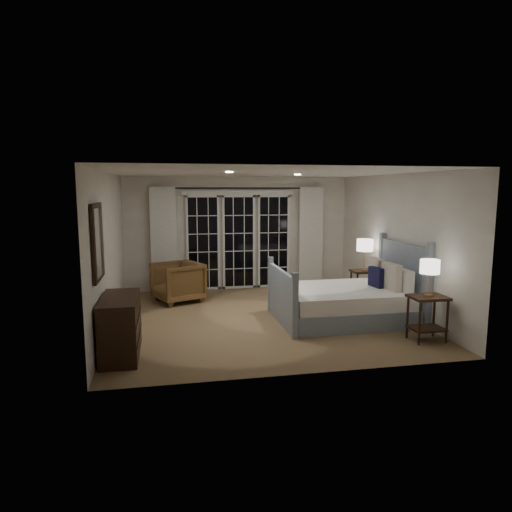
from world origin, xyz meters
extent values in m
plane|color=olive|center=(0.00, 0.00, 0.00)|extent=(5.00, 5.00, 0.00)
plane|color=white|center=(0.00, 0.00, 2.50)|extent=(5.00, 5.00, 0.00)
cube|color=white|center=(-2.50, 0.00, 1.25)|extent=(0.02, 5.00, 2.50)
cube|color=white|center=(2.50, 0.00, 1.25)|extent=(0.02, 5.00, 2.50)
cube|color=white|center=(0.00, 2.50, 1.25)|extent=(5.00, 0.02, 2.50)
cube|color=white|center=(0.00, -2.50, 1.25)|extent=(5.00, 0.02, 2.50)
cube|color=black|center=(-0.80, 2.47, 1.05)|extent=(0.66, 0.02, 2.02)
cube|color=black|center=(0.00, 2.47, 1.05)|extent=(0.66, 0.02, 2.02)
cube|color=black|center=(0.80, 2.47, 1.05)|extent=(0.66, 0.02, 2.02)
cube|color=white|center=(0.00, 2.46, 2.15)|extent=(2.50, 0.04, 0.10)
cylinder|color=black|center=(0.00, 2.40, 2.25)|extent=(3.50, 0.03, 0.03)
cube|color=white|center=(-1.65, 2.38, 1.15)|extent=(0.55, 0.10, 2.25)
cube|color=white|center=(1.65, 2.38, 1.15)|extent=(0.55, 0.10, 2.25)
cylinder|color=white|center=(0.80, 0.60, 2.49)|extent=(0.12, 0.12, 0.01)
cylinder|color=white|center=(-0.60, -0.40, 2.49)|extent=(0.12, 0.12, 0.01)
cube|color=#8896A4|center=(1.35, -0.39, 0.15)|extent=(2.06, 1.61, 0.30)
cube|color=white|center=(1.35, -0.39, 0.43)|extent=(2.00, 1.55, 0.25)
cube|color=#8896A4|center=(2.44, -0.39, 0.65)|extent=(0.06, 1.61, 1.31)
cube|color=#8896A4|center=(0.26, -0.39, 0.45)|extent=(0.06, 1.61, 0.91)
cube|color=white|center=(2.24, -0.71, 0.73)|extent=(0.14, 0.60, 0.36)
cube|color=white|center=(2.24, -0.07, 0.73)|extent=(0.14, 0.60, 0.36)
cube|color=#C0B39E|center=(2.08, -0.67, 0.78)|extent=(0.16, 0.46, 0.45)
cube|color=#C0B39E|center=(2.08, -0.11, 0.78)|extent=(0.16, 0.46, 0.45)
cube|color=#131434|center=(1.94, -0.39, 0.72)|extent=(0.15, 0.35, 0.34)
cube|color=#311B10|center=(2.15, -1.66, 0.66)|extent=(0.52, 0.42, 0.04)
cube|color=#311B10|center=(2.15, -1.66, 0.19)|extent=(0.48, 0.37, 0.03)
cylinder|color=#311B10|center=(1.93, -1.82, 0.32)|extent=(0.04, 0.04, 0.65)
cylinder|color=#311B10|center=(2.37, -1.82, 0.32)|extent=(0.04, 0.04, 0.65)
cylinder|color=#311B10|center=(1.93, -1.49, 0.32)|extent=(0.04, 0.04, 0.65)
cylinder|color=#311B10|center=(2.37, -1.49, 0.32)|extent=(0.04, 0.04, 0.65)
cube|color=#311B10|center=(2.25, 0.77, 0.61)|extent=(0.48, 0.39, 0.04)
cube|color=#311B10|center=(2.25, 0.77, 0.17)|extent=(0.45, 0.35, 0.03)
cylinder|color=#311B10|center=(2.05, 0.62, 0.30)|extent=(0.04, 0.04, 0.60)
cylinder|color=#311B10|center=(2.45, 0.62, 0.30)|extent=(0.04, 0.04, 0.60)
cylinder|color=#311B10|center=(2.05, 0.93, 0.30)|extent=(0.04, 0.04, 0.60)
cylinder|color=#311B10|center=(2.45, 0.93, 0.30)|extent=(0.04, 0.04, 0.60)
cylinder|color=tan|center=(2.15, -1.66, 0.69)|extent=(0.12, 0.12, 0.02)
cylinder|color=tan|center=(2.15, -1.66, 0.85)|extent=(0.02, 0.02, 0.32)
cylinder|color=white|center=(2.15, -1.66, 1.11)|extent=(0.28, 0.28, 0.20)
cylinder|color=tan|center=(2.25, 0.77, 0.64)|extent=(0.12, 0.12, 0.02)
cylinder|color=tan|center=(2.25, 0.77, 0.83)|extent=(0.02, 0.02, 0.36)
cylinder|color=white|center=(2.25, 0.77, 1.13)|extent=(0.32, 0.32, 0.24)
imported|color=brown|center=(-1.39, 1.46, 0.40)|extent=(1.14, 1.13, 0.79)
cube|color=#311B10|center=(-2.23, -1.41, 0.40)|extent=(0.47, 1.14, 0.81)
cube|color=black|center=(-1.99, -1.41, 0.27)|extent=(0.01, 1.12, 0.01)
cube|color=black|center=(-1.99, -1.41, 0.53)|extent=(0.01, 1.12, 0.01)
cube|color=#311B10|center=(-2.47, -1.41, 1.55)|extent=(0.04, 0.85, 1.00)
cube|color=white|center=(-2.44, -1.41, 1.55)|extent=(0.01, 0.73, 0.88)
camera|label=1|loc=(-1.59, -7.56, 2.23)|focal=32.00mm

